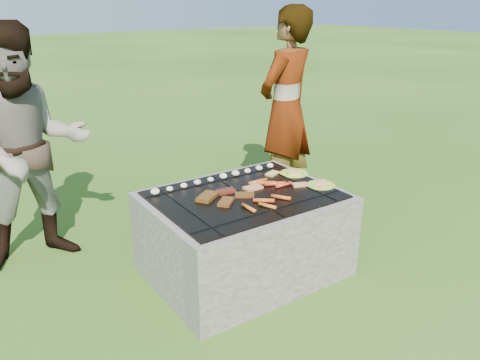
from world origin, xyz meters
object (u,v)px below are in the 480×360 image
object	(u,v)px
bystander	(30,149)
plate_far	(294,174)
plate_near	(321,185)
cook	(286,109)
fire_pit	(244,236)

from	to	relation	value
bystander	plate_far	bearing A→B (deg)	-24.95
plate_near	cook	distance (m)	1.21
fire_pit	bystander	xyz separation A→B (m)	(-1.15, 1.02, 0.59)
cook	fire_pit	bearing A→B (deg)	21.01
cook	plate_far	bearing A→B (deg)	37.18
fire_pit	plate_far	bearing A→B (deg)	12.93
fire_pit	cook	size ratio (longest dim) A/B	0.70
fire_pit	plate_near	world-z (taller)	plate_near
plate_near	cook	bearing A→B (deg)	63.77
fire_pit	plate_near	distance (m)	0.67
plate_near	bystander	bearing A→B (deg)	145.11
plate_far	cook	bearing A→B (deg)	55.31
plate_near	cook	size ratio (longest dim) A/B	0.13
plate_far	cook	size ratio (longest dim) A/B	0.14
plate_near	bystander	size ratio (longest dim) A/B	0.14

